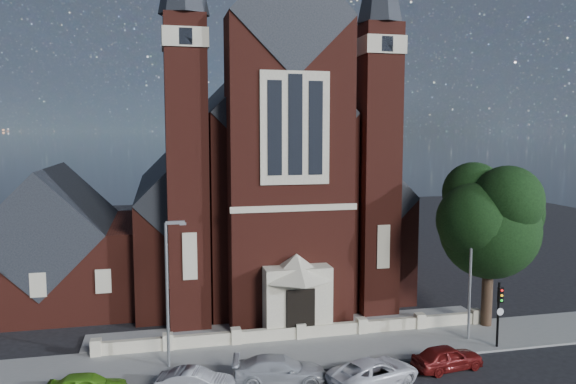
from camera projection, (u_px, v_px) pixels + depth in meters
name	position (u px, v px, depth m)	size (l,w,h in m)	color
ground	(273.00, 300.00, 42.86)	(120.00, 120.00, 0.00)	black
pavement_strip	(309.00, 352.00, 32.69)	(60.00, 5.00, 0.12)	slate
forecourt_paving	(293.00, 329.00, 36.56)	(26.00, 3.00, 0.14)	slate
forecourt_wall	(300.00, 340.00, 34.63)	(24.00, 0.40, 0.90)	#B3A78E
church	(255.00, 184.00, 49.67)	(20.01, 34.90, 29.20)	#4D1C14
parish_hall	(54.00, 250.00, 41.73)	(12.00, 12.20, 10.24)	#4D1C14
street_tree	(494.00, 223.00, 35.95)	(6.40, 6.60, 10.70)	black
street_lamp_left	(169.00, 286.00, 29.93)	(1.16, 0.22, 8.09)	gray
street_lamp_right	(472.00, 267.00, 33.98)	(1.16, 0.22, 8.09)	gray
traffic_signal	(499.00, 306.00, 32.88)	(0.28, 0.42, 4.00)	black
car_silver_a	(196.00, 382.00, 27.34)	(1.32, 3.78, 1.24)	#999BA0
car_silver_b	(280.00, 370.00, 28.53)	(1.96, 4.82, 1.40)	#B3B6BB
car_white_suv	(374.00, 372.00, 28.35)	(2.25, 4.87, 1.35)	white
car_dark_red	(447.00, 357.00, 30.22)	(1.59, 3.94, 1.34)	maroon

